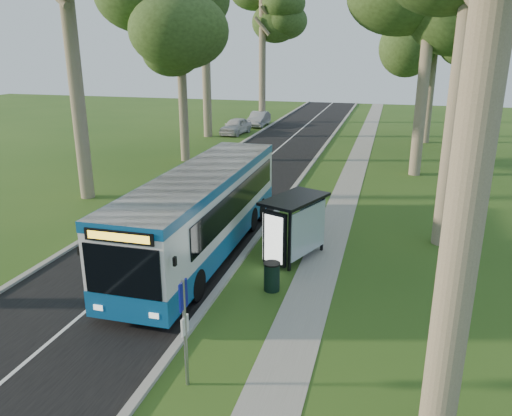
{
  "coord_description": "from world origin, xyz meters",
  "views": [
    {
      "loc": [
        5.18,
        -14.7,
        7.81
      ],
      "look_at": [
        0.14,
        3.8,
        1.6
      ],
      "focal_mm": 35.0,
      "sensor_mm": 36.0,
      "label": 1
    }
  ],
  "objects_px": {
    "car_white": "(236,126)",
    "bus_stop_sign": "(185,322)",
    "litter_bin": "(272,276)",
    "bus": "(203,212)",
    "car_silver": "(259,119)",
    "bus_shelter": "(296,219)"
  },
  "relations": [
    {
      "from": "bus_stop_sign",
      "to": "car_white",
      "type": "bearing_deg",
      "value": 107.35
    },
    {
      "from": "bus_stop_sign",
      "to": "car_white",
      "type": "relative_size",
      "value": 0.64
    },
    {
      "from": "bus_stop_sign",
      "to": "litter_bin",
      "type": "bearing_deg",
      "value": 83.04
    },
    {
      "from": "bus",
      "to": "car_white",
      "type": "bearing_deg",
      "value": 104.72
    },
    {
      "from": "bus",
      "to": "litter_bin",
      "type": "relative_size",
      "value": 12.39
    },
    {
      "from": "bus",
      "to": "bus_stop_sign",
      "type": "height_order",
      "value": "bus"
    },
    {
      "from": "bus_stop_sign",
      "to": "litter_bin",
      "type": "distance_m",
      "value": 5.53
    },
    {
      "from": "bus_stop_sign",
      "to": "litter_bin",
      "type": "relative_size",
      "value": 2.8
    },
    {
      "from": "car_white",
      "to": "bus_stop_sign",
      "type": "bearing_deg",
      "value": -67.58
    },
    {
      "from": "litter_bin",
      "to": "car_silver",
      "type": "xyz_separation_m",
      "value": [
        -9.84,
        35.13,
        0.22
      ]
    },
    {
      "from": "car_white",
      "to": "bus",
      "type": "bearing_deg",
      "value": -68.29
    },
    {
      "from": "bus",
      "to": "car_silver",
      "type": "xyz_separation_m",
      "value": [
        -6.48,
        32.67,
        -0.97
      ]
    },
    {
      "from": "bus_shelter",
      "to": "litter_bin",
      "type": "bearing_deg",
      "value": -74.89
    },
    {
      "from": "car_silver",
      "to": "bus_shelter",
      "type": "bearing_deg",
      "value": -72.96
    },
    {
      "from": "bus",
      "to": "litter_bin",
      "type": "bearing_deg",
      "value": -36.35
    },
    {
      "from": "bus",
      "to": "car_silver",
      "type": "relative_size",
      "value": 2.8
    },
    {
      "from": "bus",
      "to": "car_silver",
      "type": "height_order",
      "value": "bus"
    },
    {
      "from": "bus",
      "to": "litter_bin",
      "type": "height_order",
      "value": "bus"
    },
    {
      "from": "bus",
      "to": "bus_stop_sign",
      "type": "bearing_deg",
      "value": -72.08
    },
    {
      "from": "bus",
      "to": "bus_stop_sign",
      "type": "xyz_separation_m",
      "value": [
        2.55,
        -7.79,
        0.03
      ]
    },
    {
      "from": "bus",
      "to": "bus_shelter",
      "type": "distance_m",
      "value": 3.66
    },
    {
      "from": "litter_bin",
      "to": "bus_stop_sign",
      "type": "bearing_deg",
      "value": -98.69
    }
  ]
}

